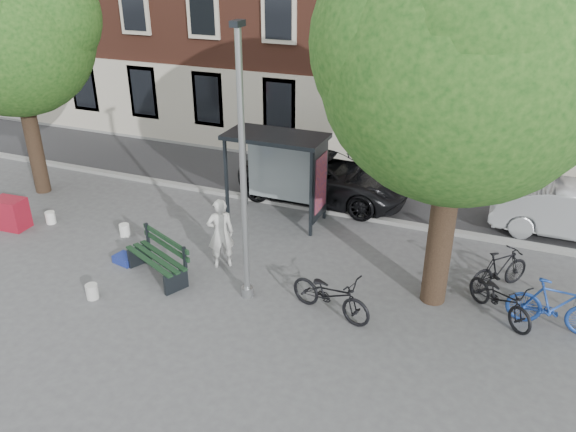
# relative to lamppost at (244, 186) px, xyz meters

# --- Properties ---
(ground) EXTENTS (90.00, 90.00, 0.00)m
(ground) POSITION_rel_lamppost_xyz_m (0.00, 0.00, -2.78)
(ground) COLOR #4C4C4F
(ground) RESTS_ON ground
(road) EXTENTS (40.00, 4.00, 0.01)m
(road) POSITION_rel_lamppost_xyz_m (0.00, 7.00, -2.78)
(road) COLOR #28282B
(road) RESTS_ON ground
(curb_near) EXTENTS (40.00, 0.25, 0.12)m
(curb_near) POSITION_rel_lamppost_xyz_m (0.00, 5.00, -2.72)
(curb_near) COLOR gray
(curb_near) RESTS_ON ground
(curb_far) EXTENTS (40.00, 0.25, 0.12)m
(curb_far) POSITION_rel_lamppost_xyz_m (0.00, 9.00, -2.72)
(curb_far) COLOR gray
(curb_far) RESTS_ON ground
(lamppost) EXTENTS (0.28, 0.35, 6.11)m
(lamppost) POSITION_rel_lamppost_xyz_m (0.00, 0.00, 0.00)
(lamppost) COLOR #9EA0A3
(lamppost) RESTS_ON ground
(tree_right) EXTENTS (5.76, 5.60, 8.20)m
(tree_right) POSITION_rel_lamppost_xyz_m (4.01, 1.38, 2.83)
(tree_right) COLOR black
(tree_right) RESTS_ON ground
(tree_left) EXTENTS (5.18, 4.86, 7.40)m
(tree_left) POSITION_rel_lamppost_xyz_m (-8.99, 2.88, 2.43)
(tree_left) COLOR black
(tree_left) RESTS_ON ground
(bus_shelter) EXTENTS (2.85, 1.45, 2.62)m
(bus_shelter) POSITION_rel_lamppost_xyz_m (-0.61, 4.11, -0.87)
(bus_shelter) COLOR #1E2328
(bus_shelter) RESTS_ON ground
(painter) EXTENTS (0.81, 0.75, 1.85)m
(painter) POSITION_rel_lamppost_xyz_m (-1.20, 1.00, -1.86)
(painter) COLOR silver
(painter) RESTS_ON ground
(bench) EXTENTS (2.04, 1.37, 1.01)m
(bench) POSITION_rel_lamppost_xyz_m (-2.38, -0.03, -2.32)
(bench) COLOR #1E2328
(bench) RESTS_ON ground
(bike_a) EXTENTS (2.10, 1.19, 1.04)m
(bike_a) POSITION_rel_lamppost_xyz_m (2.00, 0.06, -2.26)
(bike_a) COLOR black
(bike_a) RESTS_ON ground
(bike_b) EXTENTS (1.94, 0.63, 1.15)m
(bike_b) POSITION_rel_lamppost_xyz_m (6.50, 1.35, -2.21)
(bike_b) COLOR navy
(bike_b) RESTS_ON ground
(bike_c) EXTENTS (1.79, 1.75, 0.98)m
(bike_c) POSITION_rel_lamppost_xyz_m (5.43, 1.36, -2.30)
(bike_c) COLOR black
(bike_c) RESTS_ON ground
(bike_d) EXTENTS (1.52, 1.60, 1.03)m
(bike_d) POSITION_rel_lamppost_xyz_m (5.34, 2.54, -2.27)
(bike_d) COLOR black
(bike_d) RESTS_ON ground
(car_dark) EXTENTS (5.40, 2.58, 1.49)m
(car_dark) POSITION_rel_lamppost_xyz_m (-0.17, 6.00, -2.04)
(car_dark) COLOR black
(car_dark) RESTS_ON ground
(car_silver) EXTENTS (4.49, 1.63, 1.47)m
(car_silver) POSITION_rel_lamppost_xyz_m (7.08, 6.16, -2.05)
(car_silver) COLOR #ABAEB3
(car_silver) RESTS_ON ground
(red_stand) EXTENTS (0.94, 0.66, 0.90)m
(red_stand) POSITION_rel_lamppost_xyz_m (-7.81, 0.59, -2.33)
(red_stand) COLOR maroon
(red_stand) RESTS_ON ground
(blue_crate) EXTENTS (0.62, 0.50, 0.20)m
(blue_crate) POSITION_rel_lamppost_xyz_m (-3.58, 0.18, -2.68)
(blue_crate) COLOR navy
(blue_crate) RESTS_ON ground
(bucket_a) EXTENTS (0.36, 0.36, 0.36)m
(bucket_a) POSITION_rel_lamppost_xyz_m (-3.27, -1.44, -2.60)
(bucket_a) COLOR silver
(bucket_a) RESTS_ON ground
(bucket_b) EXTENTS (0.34, 0.34, 0.36)m
(bucket_b) POSITION_rel_lamppost_xyz_m (-4.50, 1.39, -2.60)
(bucket_b) COLOR white
(bucket_b) RESTS_ON ground
(bucket_c) EXTENTS (0.33, 0.33, 0.36)m
(bucket_c) POSITION_rel_lamppost_xyz_m (-7.01, 1.23, -2.60)
(bucket_c) COLOR white
(bucket_c) RESTS_ON ground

